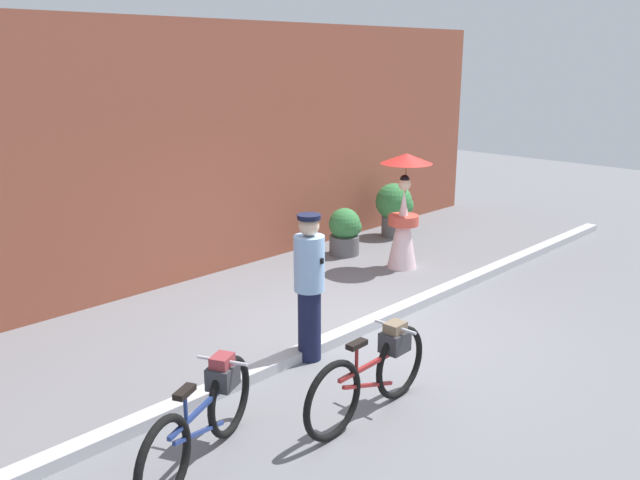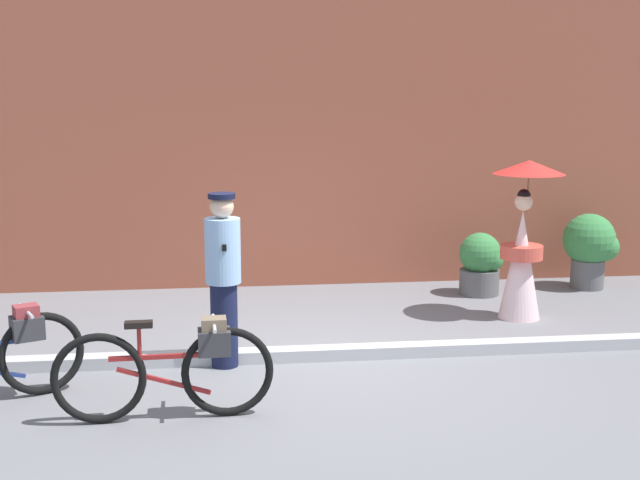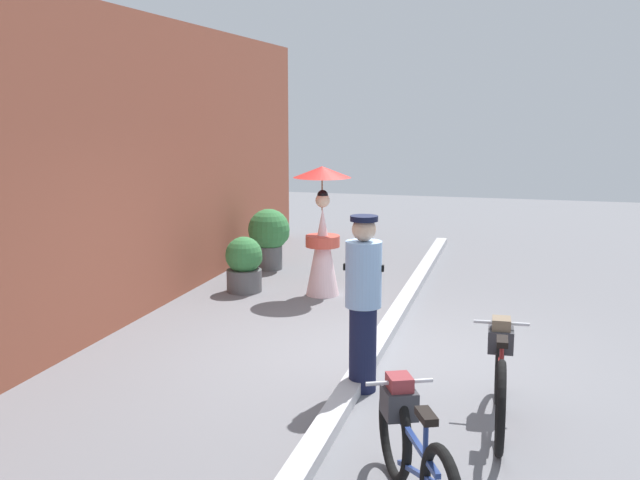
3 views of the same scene
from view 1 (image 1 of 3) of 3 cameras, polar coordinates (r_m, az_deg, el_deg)
ground_plane at (r=8.37m, az=3.39°, el=-7.90°), size 30.00×30.00×0.00m
building_wall at (r=10.30m, az=-10.91°, el=7.46°), size 14.00×0.40×3.85m
sidewalk_curb at (r=8.35m, az=3.40°, el=-7.52°), size 14.00×0.20×0.12m
bicycle_near_officer at (r=6.43m, az=4.58°, el=-11.24°), size 1.78×0.48×0.84m
bicycle_far_side at (r=5.81m, az=-9.97°, el=-14.70°), size 1.68×0.82×0.82m
person_officer at (r=7.33m, az=-0.93°, el=-3.79°), size 0.34×0.38×1.69m
person_with_parasol at (r=10.67m, az=7.21°, el=2.53°), size 0.83×0.83×1.85m
potted_plant_by_door at (r=12.64m, az=6.44°, el=2.92°), size 0.71×0.69×1.01m
potted_plant_small at (r=11.42m, az=2.18°, el=0.79°), size 0.56×0.54×0.81m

